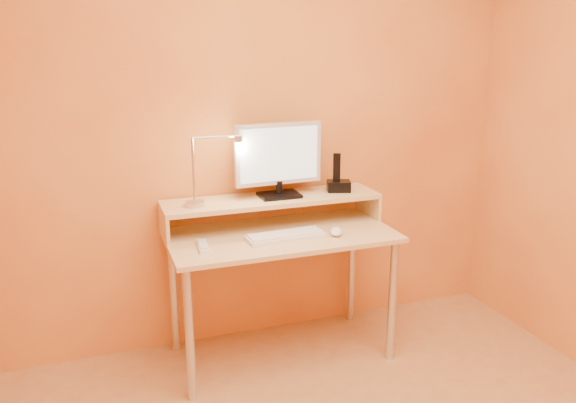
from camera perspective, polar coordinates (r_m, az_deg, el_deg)
name	(u,v)px	position (r m, az deg, el deg)	size (l,w,h in m)	color
wall_back	(262,126)	(3.17, -2.65, 7.66)	(3.00, 0.04, 2.50)	#E79B44
desk_leg_fl	(190,336)	(2.80, -9.94, -13.23)	(0.04, 0.04, 0.69)	silver
desk_leg_fr	(392,301)	(3.14, 10.52, -9.92)	(0.04, 0.04, 0.69)	silver
desk_leg_bl	(174,293)	(3.25, -11.51, -9.11)	(0.04, 0.04, 0.69)	silver
desk_leg_br	(352,268)	(3.54, 6.47, -6.71)	(0.04, 0.04, 0.69)	silver
desk_lower	(281,235)	(3.00, -0.71, -3.46)	(1.20, 0.60, 0.03)	#E5B586
shelf_riser_left	(164,225)	(2.99, -12.45, -2.29)	(0.02, 0.30, 0.14)	#E5B586
shelf_riser_right	(368,204)	(3.33, 8.08, -0.21)	(0.02, 0.30, 0.14)	#E5B586
desk_shelf	(272,199)	(3.09, -1.63, 0.21)	(1.20, 0.30, 0.03)	#E5B586
monitor_foot	(279,195)	(3.10, -0.89, 0.66)	(0.22, 0.16, 0.02)	black
monitor_neck	(279,187)	(3.08, -0.90, 1.45)	(0.04, 0.04, 0.07)	black
monitor_panel	(278,154)	(3.05, -0.97, 4.86)	(0.49, 0.04, 0.33)	silver
monitor_back	(277,153)	(3.08, -1.12, 4.94)	(0.44, 0.01, 0.28)	black
monitor_screen	(280,154)	(3.04, -0.86, 4.80)	(0.45, 0.00, 0.29)	#CCEAF9
lamp_base	(195,204)	(2.95, -9.41, -0.23)	(0.10, 0.10, 0.03)	silver
lamp_post	(193,170)	(2.91, -9.56, 3.14)	(0.01, 0.01, 0.33)	silver
lamp_arm	(215,137)	(2.90, -7.37, 6.51)	(0.01, 0.01, 0.24)	silver
lamp_head	(238,139)	(2.93, -5.06, 6.37)	(0.04, 0.04, 0.03)	silver
lamp_bulb	(238,142)	(2.93, -5.05, 6.07)	(0.03, 0.03, 0.00)	#FFEAC6
phone_dock	(339,186)	(3.22, 5.15, 1.58)	(0.13, 0.10, 0.06)	black
phone_handset	(337,167)	(3.19, 4.95, 3.47)	(0.04, 0.03, 0.16)	black
phone_led	(350,187)	(3.19, 6.27, 1.43)	(0.01, 0.00, 0.04)	#3970FF
keyboard	(286,237)	(2.91, -0.25, -3.58)	(0.41, 0.13, 0.02)	white
mouse	(336,231)	(2.98, 4.90, -3.03)	(0.07, 0.12, 0.04)	white
remote_control	(203,246)	(2.81, -8.63, -4.51)	(0.05, 0.17, 0.02)	white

